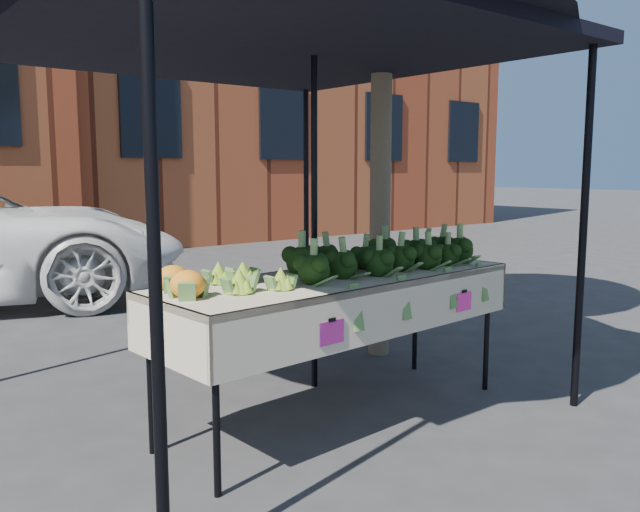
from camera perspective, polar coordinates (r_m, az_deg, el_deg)
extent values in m
plane|color=#2C2C2E|center=(4.31, 2.76, -13.35)|extent=(90.00, 90.00, 0.00)
cube|color=beige|center=(4.04, 1.79, -8.05)|extent=(2.45, 0.96, 0.90)
cube|color=#F22D8C|center=(3.39, 0.38, -6.73)|extent=(0.17, 0.01, 0.12)
cube|color=#EE2D98|center=(4.21, 12.87, -4.10)|extent=(0.17, 0.01, 0.12)
ellipsoid|color=black|center=(4.20, 5.65, 0.43)|extent=(1.58, 0.55, 0.23)
ellipsoid|color=#90AC35|center=(3.57, -6.71, -1.32)|extent=(0.41, 0.55, 0.18)
ellipsoid|color=orange|center=(3.42, -12.25, -1.99)|extent=(0.21, 0.41, 0.16)
cube|color=maroon|center=(18.48, -6.89, 16.03)|extent=(12.00, 8.00, 8.50)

